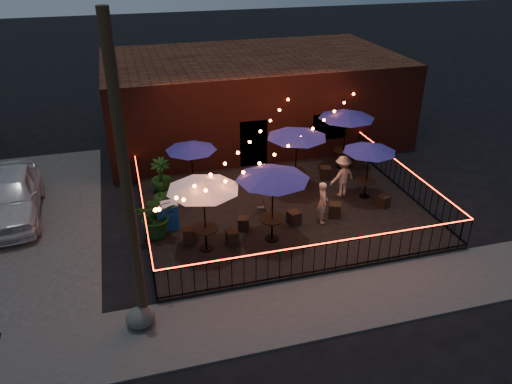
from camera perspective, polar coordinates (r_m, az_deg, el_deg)
The scene contains 36 objects.
ground at distance 16.97m, azimuth 5.18°, elevation -5.56°, with size 110.00×110.00×0.00m, color black.
patio at distance 18.53m, azimuth 3.04°, elevation -2.11°, with size 10.00×8.00×0.15m, color black.
sidewalk at distance 14.57m, azimuth 9.71°, elevation -12.17°, with size 18.00×2.50×0.05m, color #3E3C39.
brick_building at distance 25.10m, azimuth -0.49°, elevation 10.83°, with size 14.00×8.00×4.00m.
utility_pole at distance 11.84m, azimuth -14.54°, elevation 0.29°, with size 0.26×0.26×8.00m, color #322414.
fence_front at distance 15.08m, azimuth 7.94°, elevation -7.43°, with size 10.00×0.04×1.04m.
fence_left at distance 17.47m, azimuth -12.68°, elevation -2.59°, with size 0.04×8.00×1.04m.
fence_right at distance 20.27m, azimuth 16.62°, elevation 1.32°, with size 0.04×8.00×1.04m.
festoon_lights at distance 16.91m, azimuth 0.32°, elevation 4.14°, with size 10.02×8.72×1.32m.
cafe_table_0 at distance 15.16m, azimuth -6.08°, elevation 0.78°, with size 2.56×2.56×2.52m.
cafe_table_1 at distance 18.86m, azimuth -7.45°, elevation 5.14°, with size 2.39×2.39×2.15m.
cafe_table_2 at distance 15.56m, azimuth 1.95°, elevation 1.98°, with size 2.73×2.73×2.61m.
cafe_table_3 at distance 18.99m, azimuth 4.71°, elevation 6.69°, with size 2.37×2.37×2.57m.
cafe_table_4 at distance 18.92m, azimuth 12.87°, elevation 4.88°, with size 2.30×2.30×2.20m.
cafe_table_5 at distance 21.20m, azimuth 10.32°, elevation 8.70°, with size 2.90×2.90×2.61m.
bistro_chair_0 at distance 16.62m, azimuth -7.53°, elevation -4.84°, with size 0.42×0.42×0.50m, color black.
bistro_chair_1 at distance 16.43m, azimuth -2.73°, elevation -5.15°, with size 0.38×0.38×0.45m, color black.
bistro_chair_2 at distance 18.96m, azimuth -9.68°, elevation -0.72°, with size 0.39×0.39×0.46m, color black.
bistro_chair_3 at distance 19.18m, azimuth -6.72°, elevation -0.15°, with size 0.39×0.39×0.46m, color black.
bistro_chair_4 at distance 17.15m, azimuth -1.45°, elevation -3.61°, with size 0.36×0.36×0.43m, color black.
bistro_chair_5 at distance 17.48m, azimuth 4.35°, elevation -2.94°, with size 0.40×0.40×0.48m, color black.
bistro_chair_6 at distance 20.12m, azimuth 0.93°, elevation 1.46°, with size 0.40×0.40×0.47m, color black.
bistro_chair_7 at distance 20.26m, azimuth 5.10°, elevation 1.52°, with size 0.39×0.39×0.46m, color black.
bistro_chair_8 at distance 18.09m, azimuth 8.97°, elevation -2.04°, with size 0.43×0.43×0.50m, color black.
bistro_chair_9 at distance 19.11m, azimuth 14.37°, elevation -1.03°, with size 0.37×0.37×0.44m, color black.
bistro_chair_10 at distance 20.84m, azimuth 7.95°, elevation 2.20°, with size 0.42×0.42×0.50m, color black.
bistro_chair_11 at distance 22.06m, azimuth 11.51°, elevation 3.38°, with size 0.43×0.43×0.51m, color black.
patron_a at distance 17.47m, azimuth 7.62°, elevation -1.17°, with size 0.56×0.37×1.53m, color #DCA78C.
patron_b at distance 17.63m, azimuth 0.82°, elevation 0.18°, with size 0.95×0.74×1.96m, color #CEAC8E.
patron_c at distance 19.34m, azimuth 9.85°, elevation 1.81°, with size 1.05×0.60×1.63m, color tan.
potted_shrub_a at distance 16.85m, azimuth -11.26°, elevation -2.64°, with size 1.38×1.19×1.53m, color #0B390C.
potted_shrub_b at distance 18.40m, azimuth -10.45°, elevation -0.13°, with size 0.75×0.60×1.36m, color #103B13.
potted_shrub_c at distance 19.73m, azimuth -10.82°, elevation 1.85°, with size 0.77×0.77×1.38m, color #0E350F.
cooler at distance 17.30m, azimuth -10.14°, elevation -2.72°, with size 0.79×0.62×0.97m.
boulder at distance 13.75m, azimuth -13.07°, elevation -13.81°, with size 0.83×0.70×0.65m, color #494844.
car_white at distance 19.95m, azimuth -26.33°, elevation -0.38°, with size 2.01×4.99×1.70m, color white.
Camera 1 is at (-5.29, -13.20, 9.27)m, focal length 35.00 mm.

